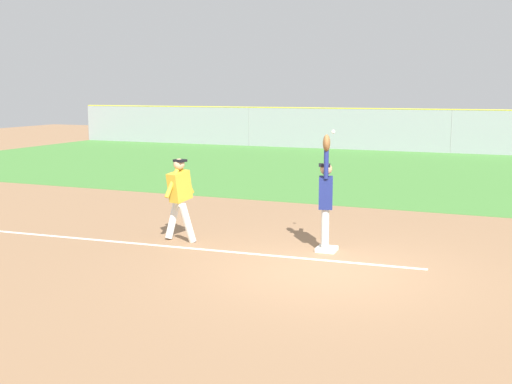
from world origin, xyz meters
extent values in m
plane|color=#936D4C|center=(0.00, 0.00, 0.00)|extent=(71.87, 71.87, 0.00)
cube|color=#478438|center=(0.00, 14.07, 0.01)|extent=(43.17, 16.06, 0.01)
cube|color=white|center=(-4.34, 0.36, 0.00)|extent=(11.99, 0.76, 0.01)
cube|color=white|center=(-0.34, 1.26, 0.04)|extent=(0.39, 0.39, 0.08)
cylinder|color=silver|center=(-0.41, 1.37, 0.42)|extent=(0.19, 0.19, 0.85)
cylinder|color=silver|center=(-0.35, 1.18, 0.42)|extent=(0.19, 0.19, 0.85)
cube|color=navy|center=(-0.38, 1.28, 1.15)|extent=(0.37, 0.49, 0.60)
sphere|color=tan|center=(-0.38, 1.28, 1.60)|extent=(0.28, 0.28, 0.23)
cube|color=black|center=(-0.41, 1.27, 1.68)|extent=(0.27, 0.25, 0.05)
cylinder|color=navy|center=(-0.32, 1.06, 1.76)|extent=(0.11, 0.11, 0.62)
cylinder|color=navy|center=(-0.44, 1.49, 1.45)|extent=(0.26, 0.62, 0.09)
ellipsoid|color=brown|center=(-0.32, 1.06, 2.12)|extent=(0.21, 0.31, 0.32)
cylinder|color=white|center=(-3.13, 0.77, 0.42)|extent=(0.25, 0.46, 0.85)
cylinder|color=white|center=(-3.63, 1.06, 0.42)|extent=(0.25, 0.46, 0.85)
cube|color=gold|center=(-3.38, 0.92, 1.15)|extent=(0.38, 0.57, 0.66)
sphere|color=#DBAD84|center=(-3.38, 0.92, 1.60)|extent=(0.28, 0.28, 0.23)
cube|color=black|center=(-3.35, 0.91, 1.68)|extent=(0.26, 0.25, 0.05)
cylinder|color=gold|center=(-3.33, 1.13, 1.23)|extent=(0.19, 0.41, 0.58)
cylinder|color=gold|center=(-3.43, 0.70, 1.23)|extent=(0.19, 0.41, 0.58)
sphere|color=white|center=(-0.35, 1.62, 2.30)|extent=(0.07, 0.07, 0.07)
cube|color=#93999E|center=(0.00, 22.10, 1.06)|extent=(43.17, 0.06, 2.11)
cylinder|color=yellow|center=(0.00, 22.10, 2.14)|extent=(43.17, 0.06, 0.06)
cylinder|color=gray|center=(-21.59, 22.10, 1.06)|extent=(0.08, 0.08, 2.11)
cylinder|color=gray|center=(-10.79, 22.10, 1.06)|extent=(0.08, 0.08, 2.11)
cylinder|color=gray|center=(0.00, 22.10, 1.06)|extent=(0.08, 0.08, 2.11)
cube|color=#23389E|center=(-6.13, 25.96, 0.57)|extent=(4.55, 2.29, 0.55)
cube|color=#2D333D|center=(-6.13, 25.96, 1.05)|extent=(2.35, 1.94, 0.40)
cylinder|color=black|center=(-4.77, 27.04, 0.30)|extent=(0.62, 0.27, 0.60)
cylinder|color=black|center=(-4.60, 25.15, 0.30)|extent=(0.62, 0.27, 0.60)
cylinder|color=black|center=(-7.66, 26.78, 0.30)|extent=(0.62, 0.27, 0.60)
cylinder|color=black|center=(-7.49, 24.89, 0.30)|extent=(0.62, 0.27, 0.60)
cube|color=#B21E1E|center=(-0.44, 26.38, 0.57)|extent=(4.56, 2.32, 0.55)
cube|color=#2D333D|center=(-0.44, 26.38, 1.05)|extent=(2.36, 1.95, 0.40)
cylinder|color=black|center=(0.91, 27.47, 0.30)|extent=(0.62, 0.28, 0.60)
cylinder|color=black|center=(1.10, 25.58, 0.30)|extent=(0.62, 0.28, 0.60)
cylinder|color=black|center=(-1.97, 27.19, 0.30)|extent=(0.62, 0.28, 0.60)
cylinder|color=black|center=(-1.79, 25.30, 0.30)|extent=(0.62, 0.28, 0.60)
camera|label=1|loc=(2.93, -10.31, 3.10)|focal=44.38mm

